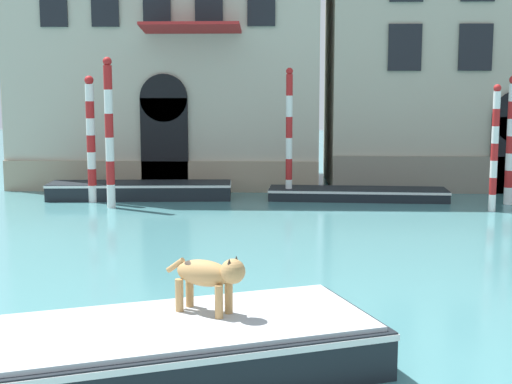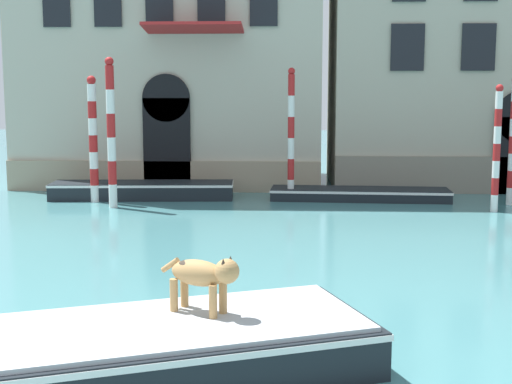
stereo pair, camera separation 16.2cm
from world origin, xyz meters
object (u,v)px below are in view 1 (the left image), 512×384
Objects in this scene: mooring_pole_5 at (91,139)px; dog_on_deck at (209,275)px; boat_foreground at (94,356)px; boat_moored_far at (357,194)px; mooring_pole_3 at (109,133)px; mooring_pole_2 at (495,148)px; mooring_pole_4 at (511,140)px; boat_moored_near_palazzo at (141,190)px; mooring_pole_0 at (289,134)px.

dog_on_deck is at bearing -68.98° from mooring_pole_5.
boat_foreground is 15.77m from boat_moored_far.
mooring_pole_3 reaches higher than mooring_pole_5.
boat_foreground reaches higher than boat_moored_far.
mooring_pole_2 is 0.93× the size of mooring_pole_4.
mooring_pole_5 is at bearing 173.96° from mooring_pole_2.
boat_moored_near_palazzo is 1.51× the size of mooring_pole_4.
mooring_pole_4 reaches higher than mooring_pole_2.
boat_moored_far is at bearing 150.88° from mooring_pole_2.
dog_on_deck is 14.16m from mooring_pole_2.
mooring_pole_0 is (2.48, 14.88, 1.80)m from boat_foreground.
mooring_pole_0 reaches higher than boat_moored_far.
dog_on_deck is at bearing -100.44° from boat_moored_far.
mooring_pole_5 is (-3.85, 14.25, 1.67)m from boat_foreground.
mooring_pole_3 is (-2.98, 13.15, 1.94)m from boat_foreground.
mooring_pole_5 is (-12.36, 1.31, 0.15)m from mooring_pole_2.
mooring_pole_2 is at bearing -6.04° from mooring_pole_5.
mooring_pole_2 is at bearing -26.22° from boat_moored_far.
boat_moored_near_palazzo is at bearing -176.81° from boat_moored_far.
mooring_pole_4 is (8.06, 13.56, 0.84)m from dog_on_deck.
mooring_pole_0 reaches higher than dog_on_deck.
mooring_pole_3 is at bearing -163.34° from boat_moored_far.
mooring_pole_3 is at bearing -109.63° from boat_moored_near_palazzo.
mooring_pole_5 is (-0.87, 1.09, -0.26)m from mooring_pole_3.
boat_moored_near_palazzo is 1.42× the size of mooring_pole_0.
boat_moored_near_palazzo is 1.33× the size of mooring_pole_3.
mooring_pole_2 is (8.51, 12.94, 1.53)m from boat_foreground.
boat_moored_near_palazzo is at bearing 176.63° from mooring_pole_4.
mooring_pole_0 is 6.95m from mooring_pole_4.
boat_moored_near_palazzo is 2.79m from mooring_pole_3.
dog_on_deck is 13.19m from mooring_pole_3.
boat_foreground is 13.63m from mooring_pole_3.
mooring_pole_2 reaches higher than boat_moored_near_palazzo.
mooring_pole_5 reaches higher than boat_moored_near_palazzo.
mooring_pole_4 reaches higher than boat_moored_far.
mooring_pole_4 is (11.85, -0.70, 1.75)m from boat_moored_near_palazzo.
boat_moored_near_palazzo is (-3.79, 14.26, -0.91)m from dog_on_deck.
boat_foreground is at bearing -74.89° from mooring_pole_5.
mooring_pole_4 is (12.38, 1.15, -0.26)m from mooring_pole_3.
boat_moored_far is 1.29× the size of mooring_pole_3.
mooring_pole_5 is at bearing -171.81° from boat_moored_far.
dog_on_deck is at bearing -70.80° from mooring_pole_3.
mooring_pole_0 is at bearing -5.01° from boat_moored_near_palazzo.
mooring_pole_0 is 6.34m from mooring_pole_2.
mooring_pole_3 reaches higher than boat_foreground.
boat_moored_near_palazzo is at bearing 169.32° from mooring_pole_2.
mooring_pole_0 is at bearing 17.58° from mooring_pole_3.
mooring_pole_4 is at bearing -4.73° from mooring_pole_0.
mooring_pole_2 is 0.82× the size of mooring_pole_3.
mooring_pole_3 is at bearing 178.93° from mooring_pole_2.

